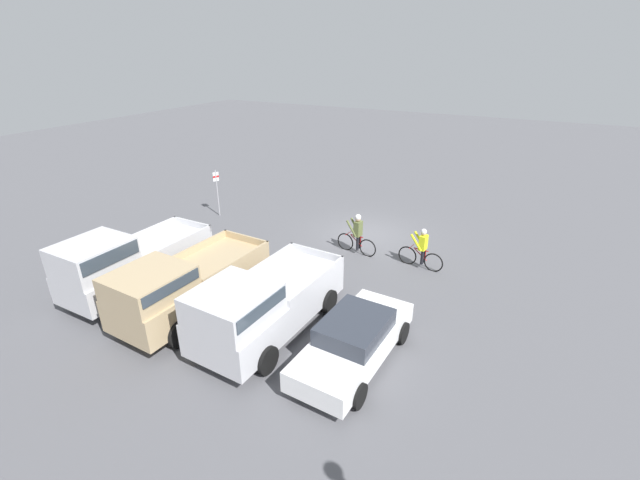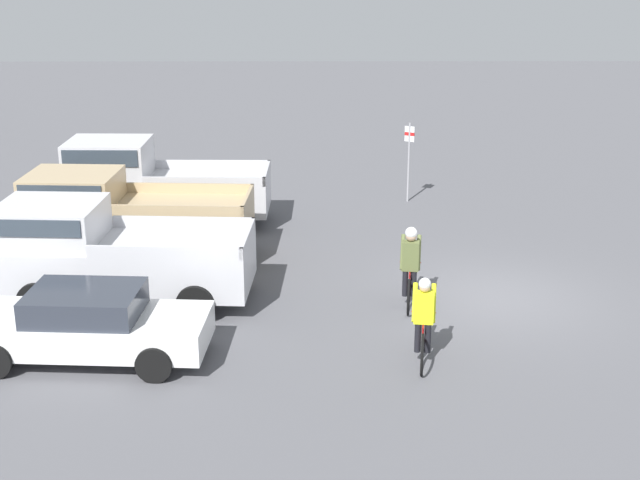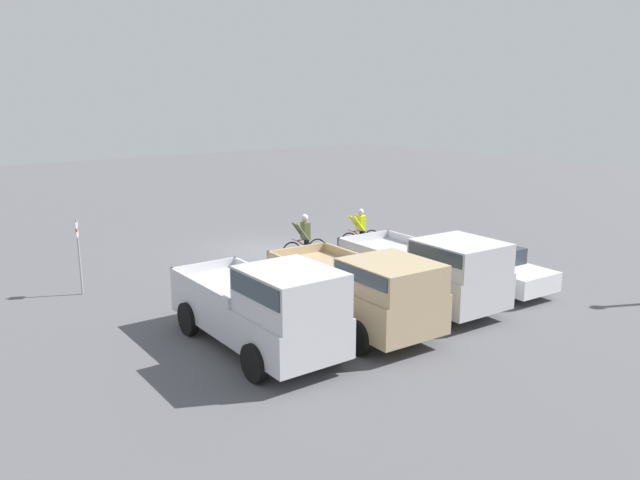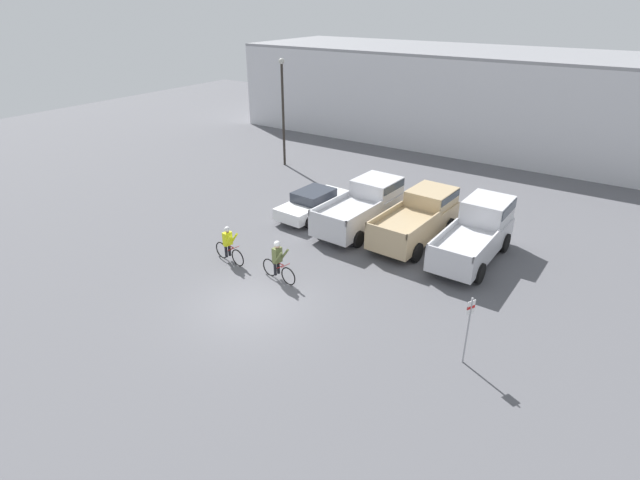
# 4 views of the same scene
# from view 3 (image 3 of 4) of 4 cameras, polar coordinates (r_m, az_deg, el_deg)

# --- Properties ---
(ground_plane) EXTENTS (80.00, 80.00, 0.00)m
(ground_plane) POSITION_cam_3_polar(r_m,az_deg,el_deg) (24.65, -4.68, -1.00)
(ground_plane) COLOR #56565B
(sedan_0) EXTENTS (2.09, 4.56, 1.36)m
(sedan_0) POSITION_cam_3_polar(r_m,az_deg,el_deg) (20.53, 14.82, -2.29)
(sedan_0) COLOR white
(sedan_0) RESTS_ON ground_plane
(pickup_truck_0) EXTENTS (2.53, 5.39, 2.15)m
(pickup_truck_0) POSITION_cam_3_polar(r_m,az_deg,el_deg) (18.17, 9.97, -2.64)
(pickup_truck_0) COLOR silver
(pickup_truck_0) RESTS_ON ground_plane
(pickup_truck_1) EXTENTS (2.47, 5.43, 2.10)m
(pickup_truck_1) POSITION_cam_3_polar(r_m,az_deg,el_deg) (16.16, 3.68, -4.49)
(pickup_truck_1) COLOR tan
(pickup_truck_1) RESTS_ON ground_plane
(pickup_truck_2) EXTENTS (2.25, 5.41, 2.30)m
(pickup_truck_2) POSITION_cam_3_polar(r_m,az_deg,el_deg) (14.66, -5.01, -6.03)
(pickup_truck_2) COLOR silver
(pickup_truck_2) RESTS_ON ground_plane
(cyclist_0) EXTENTS (1.83, 0.51, 1.75)m
(cyclist_0) POSITION_cam_3_polar(r_m,az_deg,el_deg) (23.09, -1.42, 0.30)
(cyclist_0) COLOR black
(cyclist_0) RESTS_ON ground_plane
(cyclist_1) EXTENTS (1.83, 0.51, 1.66)m
(cyclist_1) POSITION_cam_3_polar(r_m,az_deg,el_deg) (24.72, 3.71, 0.97)
(cyclist_1) COLOR black
(cyclist_1) RESTS_ON ground_plane
(fire_lane_sign) EXTENTS (0.16, 0.28, 2.36)m
(fire_lane_sign) POSITION_cam_3_polar(r_m,az_deg,el_deg) (20.25, -21.20, -0.81)
(fire_lane_sign) COLOR #9E9EA3
(fire_lane_sign) RESTS_ON ground_plane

